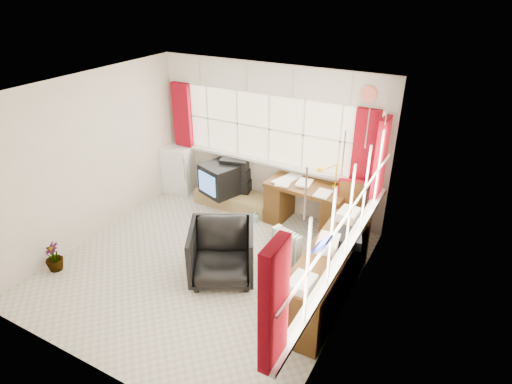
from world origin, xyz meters
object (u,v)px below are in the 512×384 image
task_chair (350,212)px  radiator (288,254)px  desk_lamp (336,170)px  office_chair (222,253)px  tv_bench (234,199)px  crt_tv (220,179)px  credenza (327,273)px  desk (307,204)px  mini_fridge (179,168)px

task_chair → radiator: 1.19m
desk_lamp → office_chair: desk_lamp is taller
tv_bench → crt_tv: crt_tv is taller
task_chair → desk_lamp: bearing=140.5°
task_chair → crt_tv: 2.35m
office_chair → credenza: 1.41m
task_chair → credenza: size_ratio=0.51×
desk → crt_tv: (-1.60, -0.08, 0.10)m
desk_lamp → tv_bench: (-1.78, -0.12, -0.91)m
tv_bench → mini_fridge: bearing=176.3°
office_chair → radiator: size_ratio=1.45×
task_chair → mini_fridge: (-3.37, 0.25, -0.11)m
mini_fridge → office_chair: bearing=-41.1°
crt_tv → tv_bench: bearing=24.8°
radiator → crt_tv: crt_tv is taller
task_chair → credenza: 1.37m
desk_lamp → credenza: desk_lamp is taller
task_chair → radiator: task_chair is taller
desk → mini_fridge: bearing=177.9°
credenza → desk: bearing=120.8°
credenza → tv_bench: size_ratio=1.43×
crt_tv → desk: bearing=3.0°
desk → desk_lamp: 0.74m
office_chair → tv_bench: size_ratio=0.62×
desk → task_chair: 0.77m
credenza → crt_tv: 2.88m
desk → office_chair: (-0.49, -1.77, -0.02)m
desk_lamp → mini_fridge: bearing=-179.3°
office_chair → desk_lamp: bearing=35.9°
tv_bench → office_chair: bearing=-63.5°
radiator → tv_bench: bearing=143.2°
mini_fridge → tv_bench: bearing=-3.7°
tv_bench → crt_tv: 0.46m
desk_lamp → tv_bench: size_ratio=0.29×
task_chair → office_chair: bearing=-127.3°
credenza → mini_fridge: 3.87m
desk → office_chair: 1.84m
radiator → credenza: bearing=-25.6°
task_chair → crt_tv: size_ratio=1.39×
desk → crt_tv: size_ratio=1.80×
credenza → task_chair: bearing=96.5°
radiator → mini_fridge: (-2.84, 1.27, 0.19)m
desk_lamp → crt_tv: 2.07m
tv_bench → crt_tv: (-0.22, -0.10, 0.39)m
desk → desk_lamp: bearing=18.8°
radiator → crt_tv: 2.13m
desk → office_chair: office_chair is taller
office_chair → crt_tv: (-1.11, 1.69, 0.12)m
tv_bench → mini_fridge: (-1.25, 0.08, 0.31)m
desk_lamp → credenza: (0.50, -1.64, -0.64)m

